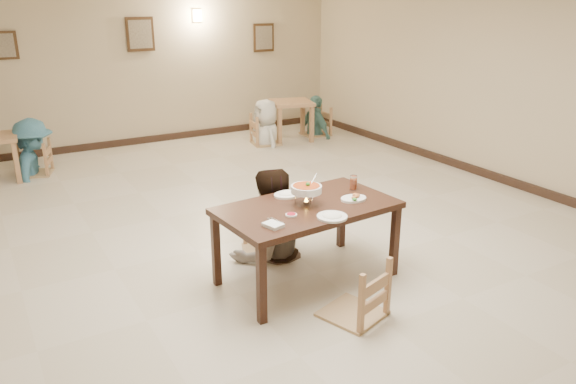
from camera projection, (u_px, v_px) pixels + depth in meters
floor at (267, 234)px, 6.63m from camera, size 10.00×10.00×0.00m
wall_back at (137, 63)px, 10.20m from camera, size 10.00×0.00×10.00m
wall_right at (512, 82)px, 8.02m from camera, size 0.00×10.00×10.00m
baseboard_back at (144, 140)px, 10.66m from camera, size 8.00×0.06×0.12m
baseboard_right at (498, 178)px, 8.49m from camera, size 0.06×10.00×0.12m
picture_b at (140, 34)px, 10.05m from camera, size 0.50×0.04×0.60m
picture_c at (264, 38)px, 11.28m from camera, size 0.45×0.04×0.55m
wall_sconce at (197, 16)px, 10.47m from camera, size 0.16×0.05×0.22m
main_table at (307, 213)px, 5.36m from camera, size 1.75×1.07×0.79m
chair_far at (262, 213)px, 6.03m from camera, size 0.44×0.44×0.93m
chair_near at (355, 262)px, 4.80m from camera, size 0.49×0.49×1.04m
main_diner at (268, 169)px, 5.84m from camera, size 1.00×0.81×1.93m
curry_warmer at (306, 189)px, 5.30m from camera, size 0.33×0.29×0.27m
rice_plate_far at (288, 194)px, 5.58m from camera, size 0.30×0.30×0.07m
rice_plate_near at (332, 216)px, 5.03m from camera, size 0.28×0.28×0.06m
fried_plate at (354, 198)px, 5.46m from camera, size 0.27×0.27×0.06m
chili_dish at (291, 215)px, 5.07m from camera, size 0.11×0.11×0.02m
napkin_cutlery at (273, 225)px, 4.84m from camera, size 0.19×0.27×0.03m
drink_glass at (353, 183)px, 5.74m from camera, size 0.08×0.08×0.15m
bg_table_right at (291, 108)px, 10.76m from camera, size 0.92×0.92×0.75m
bg_chair_lr at (31, 143)px, 8.68m from camera, size 0.47×0.47×1.00m
bg_chair_rl at (266, 116)px, 10.45m from camera, size 0.50×0.50×1.06m
bg_chair_rr at (316, 109)px, 11.12m from camera, size 0.50×0.50×1.07m
bg_diner_b at (28, 119)px, 8.55m from camera, size 0.96×1.28×1.77m
bg_diner_c at (265, 99)px, 10.34m from camera, size 0.58×0.85×1.69m
bg_diner_d at (316, 95)px, 11.04m from camera, size 0.44×0.95×1.59m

